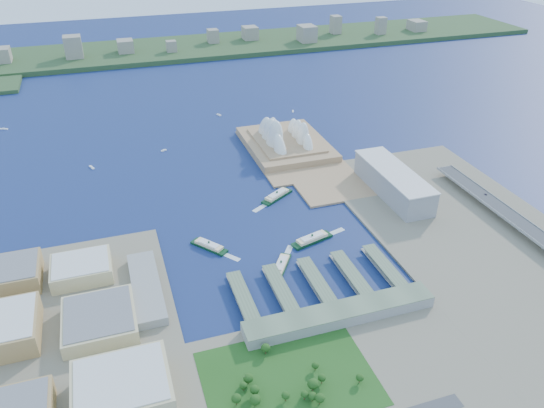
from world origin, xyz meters
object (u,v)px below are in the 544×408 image
object	(u,v)px
ferry_c	(281,264)
ferry_b	(277,194)
car_c	(486,194)
ferry_a	(209,245)
toaster_building	(393,182)
opera_house	(286,131)
ferry_d	(312,238)

from	to	relation	value
ferry_c	ferry_b	bearing A→B (deg)	-73.02
ferry_b	ferry_c	bearing A→B (deg)	-49.42
ferry_c	car_c	world-z (taller)	car_c
ferry_c	ferry_a	bearing A→B (deg)	-8.55
toaster_building	car_c	world-z (taller)	toaster_building
ferry_c	car_c	bearing A→B (deg)	-137.03
ferry_a	car_c	xyz separation A→B (m)	(386.75, -15.41, 10.82)
toaster_building	car_c	bearing A→B (deg)	-29.98
opera_house	ferry_b	distance (m)	172.97
ferry_b	ferry_c	xyz separation A→B (m)	(-48.02, -156.15, -0.43)
opera_house	ferry_d	distance (m)	282.22
ferry_d	car_c	world-z (taller)	car_c
ferry_c	ferry_d	distance (m)	66.51
ferry_b	ferry_d	size ratio (longest dim) A/B	0.98
opera_house	ferry_a	bearing A→B (deg)	-127.19
ferry_b	toaster_building	bearing A→B (deg)	42.30
ferry_b	ferry_d	distance (m)	117.71
toaster_building	ferry_c	distance (m)	236.27
ferry_b	ferry_a	bearing A→B (deg)	-84.73
ferry_c	ferry_d	size ratio (longest dim) A/B	0.90
ferry_a	car_c	world-z (taller)	car_c
ferry_b	ferry_c	size ratio (longest dim) A/B	1.09
toaster_building	ferry_b	distance (m)	165.84
opera_house	toaster_building	xyz separation A→B (m)	(90.00, -200.00, -11.50)
ferry_c	ferry_d	xyz separation A→B (m)	(54.17, 38.60, 0.52)
car_c	ferry_a	bearing A→B (deg)	-2.28
ferry_c	car_c	size ratio (longest dim) A/B	10.51
ferry_d	ferry_a	bearing A→B (deg)	62.36
ferry_a	opera_house	bearing A→B (deg)	14.86
toaster_building	ferry_c	xyz separation A→B (m)	(-207.24, -112.37, -15.79)
ferry_a	ferry_d	distance (m)	127.43
car_c	toaster_building	bearing A→B (deg)	-29.98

